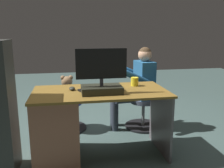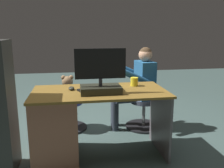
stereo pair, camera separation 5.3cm
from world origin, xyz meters
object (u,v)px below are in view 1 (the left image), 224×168
Objects in this scene: cup at (135,82)px; teddy_bear at (67,89)px; person at (137,82)px; computer_mouse at (72,88)px; monitor at (102,80)px; tv_remote at (83,91)px; visitor_chair at (143,111)px; office_chair_teddy at (68,113)px; keyboard at (103,88)px; desk at (66,124)px.

cup is 0.29× the size of teddy_bear.
computer_mouse is at bearing 34.68° from person.
teddy_bear is (0.75, -0.64, -0.20)m from cup.
monitor is 0.48m from cup.
computer_mouse reaches higher than tv_remote.
tv_remote is (0.18, -0.07, -0.12)m from monitor.
cup is at bearing 171.37° from tv_remote.
person is (-0.94, 0.11, 0.07)m from teddy_bear.
visitor_chair is at bearing 173.49° from teddy_bear.
cup reaches higher than office_chair_teddy.
keyboard is 0.83m from teddy_bear.
monitor is at bearing 165.87° from desk.
keyboard is 2.80× the size of tv_remote.
office_chair_teddy is (0.16, -0.81, -0.50)m from tv_remote.
teddy_bear is (0.06, -0.72, -0.17)m from computer_mouse.
monitor is (-0.37, 0.09, 0.47)m from desk.
cup is 0.20× the size of office_chair_teddy.
office_chair_teddy is at bearing -5.89° from person.
tv_remote is (-0.11, 0.10, -0.01)m from computer_mouse.
monitor is 0.35m from computer_mouse.
person is at bearing 174.11° from office_chair_teddy.
teddy_bear reaches higher than keyboard.
computer_mouse reaches higher than visitor_chair.
office_chair_teddy is at bearing -104.23° from tv_remote.
office_chair_teddy and visitor_chair have the same top height.
cup is 0.58m from person.
visitor_chair is (-0.98, -0.60, -0.52)m from computer_mouse.
desk is at bearing 88.54° from office_chair_teddy.
computer_mouse is 1.26m from visitor_chair.
visitor_chair is (-0.69, -0.77, -0.63)m from monitor.
desk is at bearing 43.72° from computer_mouse.
tv_remote is at bearing 101.22° from teddy_bear.
monitor is 0.99m from teddy_bear.
office_chair_teddy is at bearing -68.40° from monitor.
computer_mouse is 0.64× the size of tv_remote.
cup is (-0.70, -0.08, 0.03)m from computer_mouse.
teddy_bear reaches higher than tv_remote.
keyboard is 0.24m from tv_remote.
person reaches higher than tv_remote.
office_chair_teddy is at bearing -85.49° from computer_mouse.
monitor is 0.23m from tv_remote.
keyboard is 4.38× the size of computer_mouse.
teddy_bear reaches higher than office_chair_teddy.
monitor is at bearing 48.23° from visitor_chair.
computer_mouse is 0.20× the size of office_chair_teddy.
teddy_bear is at bearing -85.56° from computer_mouse.
monitor reaches higher than computer_mouse.
cup reaches higher than desk.
desk is 1.26m from visitor_chair.
cup is 0.64× the size of tv_remote.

